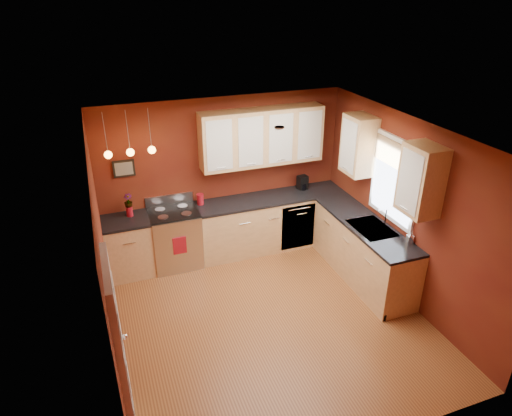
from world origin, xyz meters
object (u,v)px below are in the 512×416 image
object	(u,v)px
red_canister	(200,199)
soap_pump	(410,238)
sink	(372,229)
coffee_maker	(303,183)
gas_range	(175,238)

from	to	relation	value
red_canister	soap_pump	world-z (taller)	same
sink	coffee_maker	size ratio (longest dim) A/B	2.95
red_canister	coffee_maker	distance (m)	1.80
red_canister	soap_pump	bearing A→B (deg)	-42.44
soap_pump	sink	bearing A→B (deg)	113.17
red_canister	coffee_maker	size ratio (longest dim) A/B	0.74
gas_range	soap_pump	distance (m)	3.56
gas_range	sink	xyz separation A→B (m)	(2.62, -1.50, 0.43)
gas_range	sink	size ratio (longest dim) A/B	1.59
sink	gas_range	bearing A→B (deg)	150.22
sink	red_canister	size ratio (longest dim) A/B	3.98
sink	red_canister	distance (m)	2.70
coffee_maker	red_canister	bearing A→B (deg)	170.85
sink	red_canister	xyz separation A→B (m)	(-2.15, 1.63, 0.11)
gas_range	red_canister	xyz separation A→B (m)	(0.47, 0.13, 0.55)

